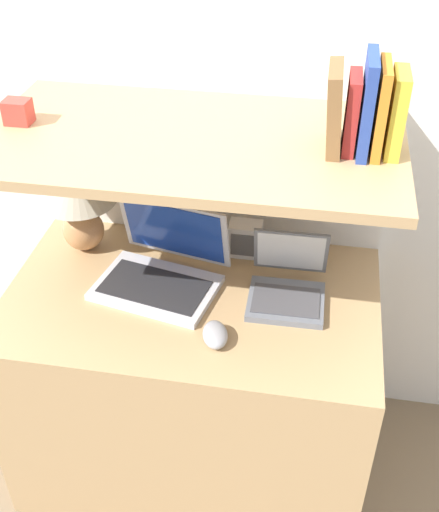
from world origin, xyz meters
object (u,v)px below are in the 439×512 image
(router_box, at_px, (245,239))
(book_brown, at_px, (335,109))
(table_lamp, at_px, (78,195))
(computer_mouse, at_px, (215,335))
(laptop_large, at_px, (162,269))
(laptop_small, at_px, (287,285))
(book_red, at_px, (352,113))
(book_blue, at_px, (367,104))
(shelf_gadget, at_px, (18,112))
(book_orange, at_px, (380,109))
(book_yellow, at_px, (396,113))

(router_box, bearing_deg, book_brown, -35.89)
(table_lamp, xyz_separation_m, computer_mouse, (0.49, -0.36, -0.17))
(laptop_large, bearing_deg, router_box, 39.67)
(laptop_large, distance_m, computer_mouse, 0.30)
(laptop_small, height_order, book_red, book_red)
(router_box, distance_m, book_blue, 0.64)
(laptop_small, bearing_deg, router_box, 128.37)
(computer_mouse, bearing_deg, router_box, 86.70)
(router_box, relative_size, shelf_gadget, 1.60)
(laptop_large, relative_size, book_brown, 1.93)
(router_box, bearing_deg, book_red, -31.52)
(book_blue, height_order, book_brown, book_blue)
(computer_mouse, xyz_separation_m, book_orange, (0.36, 0.24, 0.56))
(book_brown, distance_m, shelf_gadget, 0.82)
(table_lamp, bearing_deg, book_yellow, -7.24)
(laptop_small, bearing_deg, shelf_gadget, 178.11)
(laptop_small, bearing_deg, computer_mouse, -128.36)
(laptop_small, relative_size, book_orange, 1.12)
(computer_mouse, relative_size, book_orange, 0.54)
(computer_mouse, xyz_separation_m, book_brown, (0.25, 0.24, 0.56))
(laptop_small, relative_size, book_red, 1.31)
(computer_mouse, relative_size, book_yellow, 0.58)
(table_lamp, height_order, computer_mouse, table_lamp)
(laptop_large, distance_m, book_red, 0.72)
(book_blue, relative_size, book_red, 1.26)
(book_blue, bearing_deg, shelf_gadget, 180.00)
(table_lamp, relative_size, book_brown, 1.45)
(book_orange, height_order, book_brown, book_orange)
(table_lamp, distance_m, computer_mouse, 0.63)
(book_yellow, bearing_deg, shelf_gadget, 180.00)
(book_orange, bearing_deg, shelf_gadget, 180.00)
(book_red, relative_size, book_brown, 0.92)
(laptop_small, distance_m, router_box, 0.24)
(computer_mouse, bearing_deg, laptop_small, 51.64)
(router_box, distance_m, book_brown, 0.59)
(computer_mouse, relative_size, router_box, 1.07)
(book_orange, bearing_deg, computer_mouse, -145.70)
(book_orange, relative_size, shelf_gadget, 3.18)
(laptop_large, distance_m, shelf_gadget, 0.59)
(book_blue, bearing_deg, book_brown, 180.00)
(book_orange, distance_m, shelf_gadget, 0.93)
(book_brown, bearing_deg, laptop_small, -162.48)
(book_yellow, bearing_deg, router_box, 156.13)
(table_lamp, distance_m, router_box, 0.53)
(laptop_small, bearing_deg, book_yellow, 6.30)
(book_blue, xyz_separation_m, shelf_gadget, (-0.90, 0.00, -0.09))
(laptop_small, distance_m, shelf_gadget, 0.88)
(book_orange, bearing_deg, book_red, 180.00)
(book_brown, bearing_deg, laptop_large, -177.37)
(book_red, bearing_deg, table_lamp, 171.81)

